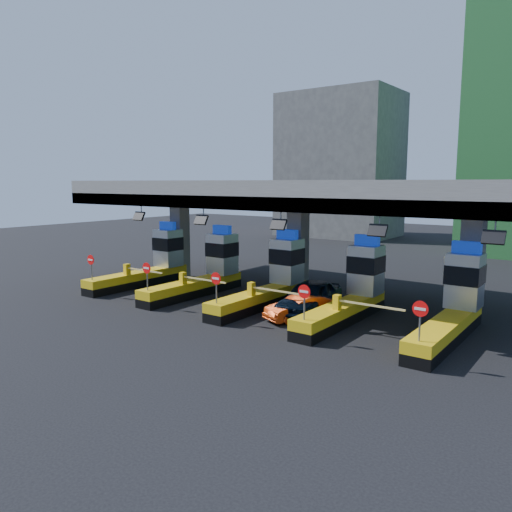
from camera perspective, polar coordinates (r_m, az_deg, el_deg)
The scene contains 10 objects.
ground at distance 28.51m, azimuth 1.57°, elevation -5.58°, with size 120.00×120.00×0.00m, color black.
toll_canopy at distance 30.08m, azimuth 4.75°, elevation 6.94°, with size 28.00×12.09×7.00m.
toll_lane_far_left at distance 34.96m, azimuth -11.76°, elevation -0.80°, with size 4.43×8.00×4.16m.
toll_lane_left at distance 31.47m, azimuth -5.64°, elevation -1.68°, with size 4.43×8.00×4.16m.
toll_lane_center at distance 28.43m, azimuth 1.90°, elevation -2.74°, with size 4.43×8.00×4.16m.
toll_lane_right at distance 26.00m, azimuth 11.06°, elevation -3.95°, with size 4.43×8.00×4.16m.
toll_lane_far_right at distance 24.37m, azimuth 21.79°, elevation -5.24°, with size 4.43×8.00×4.16m.
bg_building_concrete at distance 65.88m, azimuth 9.55°, elevation 10.15°, with size 14.00×10.00×18.00m, color #4C4C49.
van at distance 26.44m, azimuth 6.12°, elevation -4.76°, with size 2.10×5.22×1.78m, color black.
red_car at distance 25.47m, azimuth 5.15°, elevation -5.87°, with size 1.32×3.78×1.25m, color #C0390E.
Camera 1 is at (15.72, -22.76, 6.91)m, focal length 35.00 mm.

